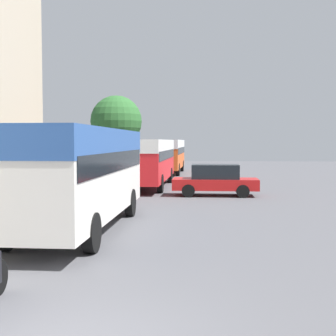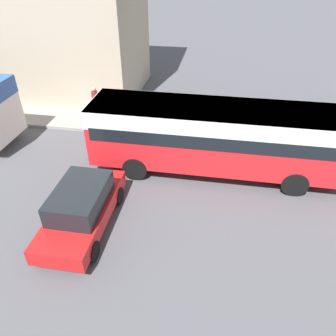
% 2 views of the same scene
% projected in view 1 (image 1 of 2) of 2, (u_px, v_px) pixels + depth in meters
% --- Properties ---
extents(bus_lead, '(2.49, 9.23, 3.12)m').
position_uv_depth(bus_lead, '(79.00, 165.00, 14.30)').
color(bus_lead, silver).
rests_on(bus_lead, ground_plane).
extents(bus_following, '(2.52, 10.01, 2.85)m').
position_uv_depth(bus_following, '(147.00, 156.00, 27.98)').
color(bus_following, red).
rests_on(bus_following, ground_plane).
extents(bus_third_in_line, '(2.62, 9.41, 2.88)m').
position_uv_depth(bus_third_in_line, '(167.00, 152.00, 40.15)').
color(bus_third_in_line, '#EA5B23').
rests_on(bus_third_in_line, ground_plane).
extents(car_crossing, '(4.28, 1.80, 1.58)m').
position_uv_depth(car_crossing, '(215.00, 180.00, 23.58)').
color(car_crossing, red).
rests_on(car_crossing, ground_plane).
extents(pedestrian_walking_away, '(0.32, 0.32, 1.84)m').
position_uv_depth(pedestrian_walking_away, '(57.00, 176.00, 22.05)').
color(pedestrian_walking_away, '#232838').
rests_on(pedestrian_walking_away, sidewalk).
extents(street_tree, '(4.01, 4.01, 6.18)m').
position_uv_depth(street_tree, '(116.00, 121.00, 36.51)').
color(street_tree, brown).
rests_on(street_tree, sidewalk).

